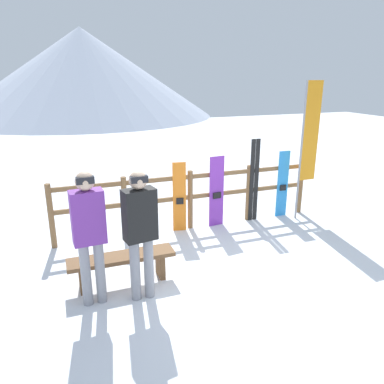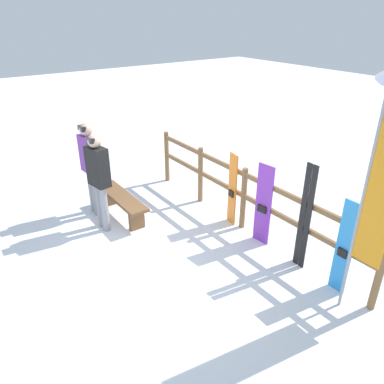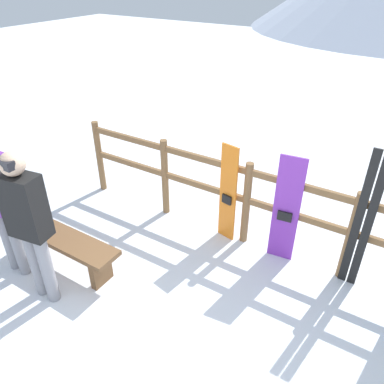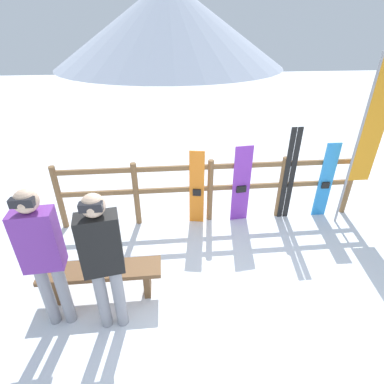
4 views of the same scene
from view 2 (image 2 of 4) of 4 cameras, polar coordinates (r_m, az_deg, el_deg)
The scene contains 10 objects.
ground_plane at distance 6.02m, azimuth -7.04°, elevation -11.15°, with size 40.00×40.00×0.00m, color white.
fence at distance 6.67m, azimuth 7.91°, elevation -0.19°, with size 5.22×0.10×1.17m.
bench at distance 7.25m, azimuth -10.62°, elevation -1.30°, with size 1.52×0.36×0.44m.
person_black at distance 6.63m, azimuth -14.04°, elevation 2.51°, with size 0.45×0.29×1.79m.
person_purple at distance 7.20m, azimuth -15.28°, elevation 4.48°, with size 0.42×0.25×1.82m.
snowboard_orange at distance 6.80m, azimuth 6.16°, elevation 0.32°, with size 0.25×0.09×1.37m.
snowboard_purple at distance 6.30m, azimuth 10.81°, elevation -1.96°, with size 0.31×0.08×1.42m.
ski_pair_black at distance 5.77m, azimuth 16.85°, elevation -3.80°, with size 0.19×0.02×1.71m.
snowboard_blue at distance 5.53m, azimuth 22.17°, elevation -7.95°, with size 0.25×0.06×1.42m.
rental_flag at distance 4.75m, azimuth 26.03°, elevation -0.94°, with size 0.40×0.04×2.82m.
Camera 2 is at (4.27, -2.17, 3.64)m, focal length 35.00 mm.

